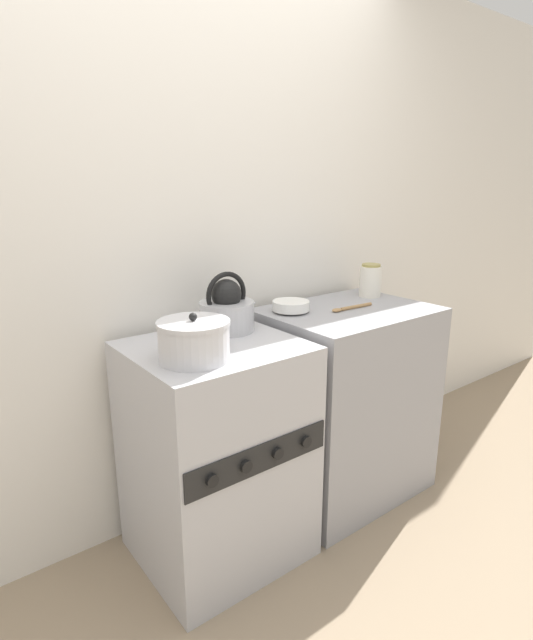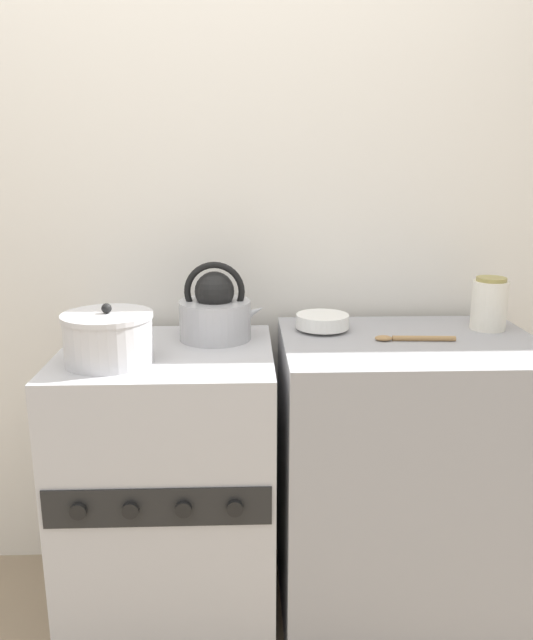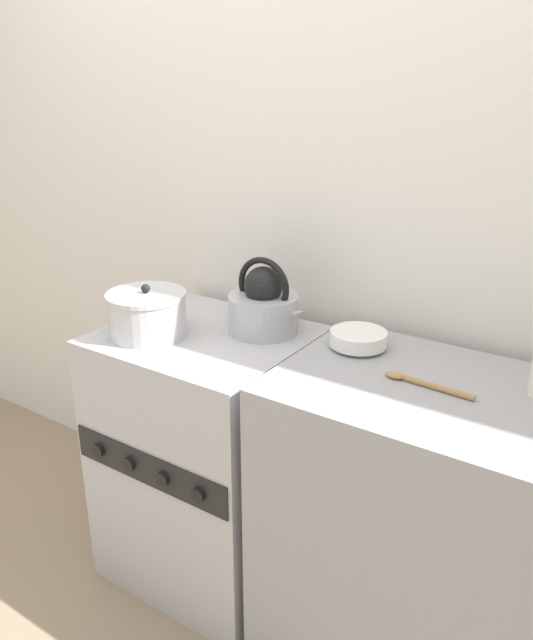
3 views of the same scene
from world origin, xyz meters
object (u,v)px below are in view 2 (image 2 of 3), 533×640
object	(u,v)px
enamel_bowl	(322,321)
storage_jar	(489,304)
stove	(171,489)
kettle	(216,312)
cooking_pot	(108,338)

from	to	relation	value
enamel_bowl	storage_jar	size ratio (longest dim) A/B	0.99
storage_jar	enamel_bowl	bearing A→B (deg)	179.78
stove	storage_jar	xyz separation A→B (m)	(1.01, 0.12, 0.56)
stove	enamel_bowl	size ratio (longest dim) A/B	5.47
kettle	enamel_bowl	size ratio (longest dim) A/B	1.66
cooking_pot	enamel_bowl	bearing A→B (deg)	19.64
kettle	enamel_bowl	xyz separation A→B (m)	(0.33, -0.01, -0.03)
cooking_pot	storage_jar	bearing A→B (deg)	10.83
kettle	cooking_pot	size ratio (longest dim) A/B	1.10
cooking_pot	enamel_bowl	size ratio (longest dim) A/B	1.51
kettle	storage_jar	xyz separation A→B (m)	(0.86, -0.01, 0.02)
enamel_bowl	cooking_pot	bearing A→B (deg)	-160.36
cooking_pot	kettle	bearing A→B (deg)	38.65
cooking_pot	storage_jar	xyz separation A→B (m)	(1.15, 0.22, 0.04)
kettle	storage_jar	size ratio (longest dim) A/B	1.65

